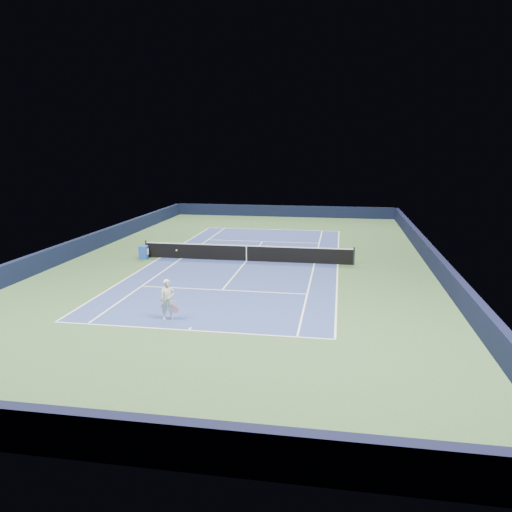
# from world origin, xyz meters

# --- Properties ---
(ground) EXTENTS (40.00, 40.00, 0.00)m
(ground) POSITION_xyz_m (0.00, 0.00, 0.00)
(ground) COLOR #33512C
(ground) RESTS_ON ground
(wall_far) EXTENTS (22.00, 0.35, 1.10)m
(wall_far) POSITION_xyz_m (0.00, 19.82, 0.55)
(wall_far) COLOR black
(wall_far) RESTS_ON ground
(wall_near) EXTENTS (22.00, 0.35, 1.10)m
(wall_near) POSITION_xyz_m (0.00, -19.82, 0.55)
(wall_near) COLOR black
(wall_near) RESTS_ON ground
(wall_right) EXTENTS (0.35, 40.00, 1.10)m
(wall_right) POSITION_xyz_m (10.82, 0.00, 0.55)
(wall_right) COLOR black
(wall_right) RESTS_ON ground
(wall_left) EXTENTS (0.35, 40.00, 1.10)m
(wall_left) POSITION_xyz_m (-10.82, 0.00, 0.55)
(wall_left) COLOR #111733
(wall_left) RESTS_ON ground
(court_surface) EXTENTS (10.97, 23.77, 0.01)m
(court_surface) POSITION_xyz_m (0.00, 0.00, 0.00)
(court_surface) COLOR navy
(court_surface) RESTS_ON ground
(baseline_far) EXTENTS (10.97, 0.08, 0.00)m
(baseline_far) POSITION_xyz_m (0.00, 11.88, 0.01)
(baseline_far) COLOR white
(baseline_far) RESTS_ON ground
(baseline_near) EXTENTS (10.97, 0.08, 0.00)m
(baseline_near) POSITION_xyz_m (0.00, -11.88, 0.01)
(baseline_near) COLOR white
(baseline_near) RESTS_ON ground
(sideline_doubles_right) EXTENTS (0.08, 23.77, 0.00)m
(sideline_doubles_right) POSITION_xyz_m (5.49, 0.00, 0.01)
(sideline_doubles_right) COLOR white
(sideline_doubles_right) RESTS_ON ground
(sideline_doubles_left) EXTENTS (0.08, 23.77, 0.00)m
(sideline_doubles_left) POSITION_xyz_m (-5.49, 0.00, 0.01)
(sideline_doubles_left) COLOR white
(sideline_doubles_left) RESTS_ON ground
(sideline_singles_right) EXTENTS (0.08, 23.77, 0.00)m
(sideline_singles_right) POSITION_xyz_m (4.12, 0.00, 0.01)
(sideline_singles_right) COLOR white
(sideline_singles_right) RESTS_ON ground
(sideline_singles_left) EXTENTS (0.08, 23.77, 0.00)m
(sideline_singles_left) POSITION_xyz_m (-4.12, 0.00, 0.01)
(sideline_singles_left) COLOR white
(sideline_singles_left) RESTS_ON ground
(service_line_far) EXTENTS (8.23, 0.08, 0.00)m
(service_line_far) POSITION_xyz_m (0.00, 6.40, 0.01)
(service_line_far) COLOR white
(service_line_far) RESTS_ON ground
(service_line_near) EXTENTS (8.23, 0.08, 0.00)m
(service_line_near) POSITION_xyz_m (0.00, -6.40, 0.01)
(service_line_near) COLOR white
(service_line_near) RESTS_ON ground
(center_service_line) EXTENTS (0.08, 12.80, 0.00)m
(center_service_line) POSITION_xyz_m (0.00, 0.00, 0.01)
(center_service_line) COLOR white
(center_service_line) RESTS_ON ground
(center_mark_far) EXTENTS (0.08, 0.30, 0.00)m
(center_mark_far) POSITION_xyz_m (0.00, 11.73, 0.01)
(center_mark_far) COLOR white
(center_mark_far) RESTS_ON ground
(center_mark_near) EXTENTS (0.08, 0.30, 0.00)m
(center_mark_near) POSITION_xyz_m (0.00, -11.73, 0.01)
(center_mark_near) COLOR white
(center_mark_near) RESTS_ON ground
(tennis_net) EXTENTS (12.90, 0.10, 1.07)m
(tennis_net) POSITION_xyz_m (0.00, 0.00, 0.50)
(tennis_net) COLOR black
(tennis_net) RESTS_ON ground
(sponsor_cube) EXTENTS (0.59, 0.51, 0.81)m
(sponsor_cube) POSITION_xyz_m (-6.40, -0.45, 0.41)
(sponsor_cube) COLOR #1C45AD
(sponsor_cube) RESTS_ON ground
(tennis_player) EXTENTS (0.82, 1.34, 2.66)m
(tennis_player) POSITION_xyz_m (-1.17, -10.81, 0.83)
(tennis_player) COLOR silver
(tennis_player) RESTS_ON ground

